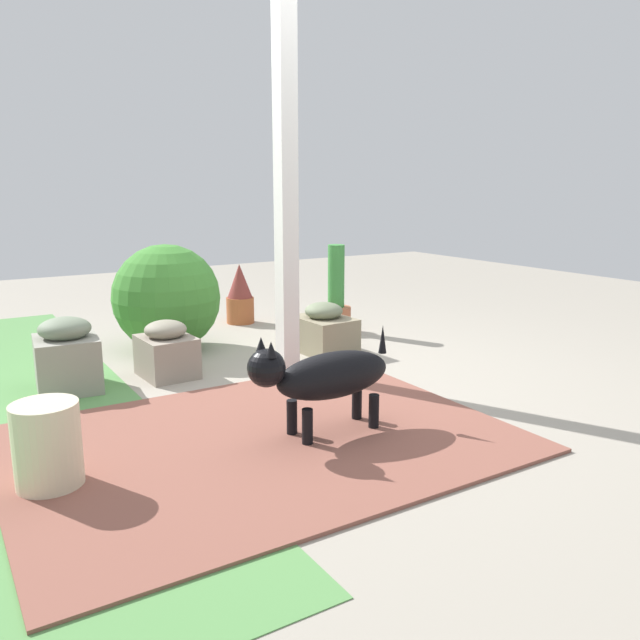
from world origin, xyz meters
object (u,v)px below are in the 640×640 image
stone_planter_nearest (324,330)px  terracotta_pot_spiky (240,295)px  porch_pillar (286,189)px  stone_planter_far (67,357)px  round_shrub (167,298)px  ceramic_urn (47,447)px  dog (324,376)px  stone_planter_mid (167,351)px  terracotta_pot_tall (336,301)px

stone_planter_nearest → terracotta_pot_spiky: (1.30, 0.09, 0.09)m
porch_pillar → stone_planter_far: porch_pillar is taller
stone_planter_far → stone_planter_nearest: bearing=-91.8°
stone_planter_nearest → stone_planter_far: size_ratio=1.06×
terracotta_pot_spiky → round_shrub: bearing=124.0°
stone_planter_far → ceramic_urn: stone_planter_far is taller
stone_planter_far → dog: (-1.47, -0.95, 0.10)m
round_shrub → stone_planter_mid: bearing=160.4°
terracotta_pot_tall → terracotta_pot_spiky: terracotta_pot_tall is taller
stone_planter_far → round_shrub: bearing=-53.3°
terracotta_pot_spiky → dog: dog is taller
round_shrub → terracotta_pot_spiky: (0.60, -0.89, -0.15)m
stone_planter_nearest → dog: 1.67m
terracotta_pot_tall → porch_pillar: bearing=132.2°
stone_planter_nearest → ceramic_urn: size_ratio=1.31×
porch_pillar → dog: bearing=160.4°
porch_pillar → stone_planter_far: (0.41, 1.33, -1.01)m
stone_planter_far → stone_planter_mid: bearing=-93.5°
stone_planter_far → terracotta_pot_spiky: size_ratio=0.85×
stone_planter_far → dog: bearing=-147.0°
stone_planter_mid → dog: (-1.43, -0.33, 0.14)m
ceramic_urn → stone_planter_nearest: bearing=-59.4°
stone_planter_far → porch_pillar: bearing=-107.2°
dog → ceramic_urn: 1.30m
round_shrub → ceramic_urn: (-1.98, 1.19, -0.22)m
porch_pillar → stone_planter_nearest: (0.35, -0.51, -1.06)m
terracotta_pot_spiky → porch_pillar: bearing=165.7°
porch_pillar → stone_planter_nearest: porch_pillar is taller
terracotta_pot_tall → ceramic_urn: size_ratio=2.01×
porch_pillar → terracotta_pot_spiky: size_ratio=4.48×
porch_pillar → stone_planter_far: size_ratio=5.30×
stone_planter_mid → stone_planter_far: stone_planter_far is taller
stone_planter_nearest → terracotta_pot_spiky: terracotta_pot_spiky is taller
stone_planter_nearest → ceramic_urn: bearing=120.6°
stone_planter_far → terracotta_pot_spiky: bearing=-54.6°
stone_planter_nearest → round_shrub: bearing=54.6°
round_shrub → stone_planter_far: bearing=126.7°
porch_pillar → stone_planter_mid: size_ratio=5.97×
stone_planter_mid → terracotta_pot_tall: (0.51, -1.69, 0.10)m
stone_planter_mid → round_shrub: (0.68, -0.24, 0.23)m
round_shrub → porch_pillar: bearing=-156.0°
porch_pillar → terracotta_pot_tall: 1.63m
stone_planter_mid → terracotta_pot_spiky: bearing=-41.5°
round_shrub → terracotta_pot_spiky: round_shrub is taller
ceramic_urn → stone_planter_mid: bearing=-36.1°
round_shrub → ceramic_urn: round_shrub is taller
dog → stone_planter_nearest: bearing=-32.2°
ceramic_urn → terracotta_pot_spiky: bearing=-38.8°
terracotta_pot_tall → round_shrub: bearing=83.4°
round_shrub → dog: (-2.11, -0.09, -0.09)m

